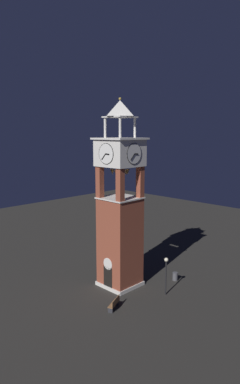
% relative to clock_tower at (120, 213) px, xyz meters
% --- Properties ---
extents(ground, '(80.00, 80.00, 0.00)m').
position_rel_clock_tower_xyz_m(ground, '(-0.00, 0.00, -7.08)').
color(ground, '#2A2925').
extents(clock_tower, '(3.77, 3.77, 17.47)m').
position_rel_clock_tower_xyz_m(clock_tower, '(0.00, 0.00, 0.00)').
color(clock_tower, brown).
rests_on(clock_tower, ground).
extents(park_bench, '(1.04, 1.64, 0.95)m').
position_rel_clock_tower_xyz_m(park_bench, '(2.92, -3.62, -6.60)').
color(park_bench, brown).
rests_on(park_bench, ground).
extents(lamp_post, '(0.36, 0.36, 3.48)m').
position_rel_clock_tower_xyz_m(lamp_post, '(4.37, 1.42, -4.63)').
color(lamp_post, black).
rests_on(lamp_post, ground).
extents(trash_bin, '(0.52, 0.52, 0.80)m').
position_rel_clock_tower_xyz_m(trash_bin, '(3.18, 4.55, -6.68)').
color(trash_bin, '#4C4C51').
rests_on(trash_bin, ground).
extents(shrub_near_entry, '(0.76, 0.76, 0.72)m').
position_rel_clock_tower_xyz_m(shrub_near_entry, '(-3.23, 1.55, -6.72)').
color(shrub_near_entry, '#336638').
rests_on(shrub_near_entry, ground).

